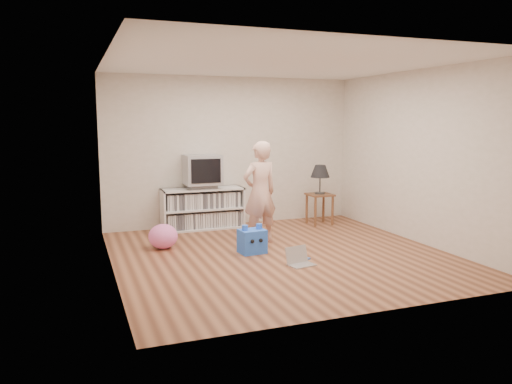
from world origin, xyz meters
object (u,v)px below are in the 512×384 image
object	(u,v)px
dvd_deck	(202,186)
side_table	(320,201)
crt_tv	(202,170)
plush_pink	(163,236)
laptop	(299,260)
media_unit	(202,208)
table_lamp	(320,172)
plush_blue	(252,241)
person	(260,192)

from	to	relation	value
dvd_deck	side_table	distance (m)	2.11
crt_tv	plush_pink	size ratio (longest dim) A/B	1.42
crt_tv	laptop	distance (m)	2.78
crt_tv	media_unit	bearing A→B (deg)	90.00
side_table	laptop	xyz separation A→B (m)	(-1.43, -2.17, -0.35)
crt_tv	table_lamp	size ratio (longest dim) A/B	1.17
table_lamp	laptop	bearing A→B (deg)	-123.28
table_lamp	plush_blue	bearing A→B (deg)	-141.66
media_unit	plush_blue	distance (m)	1.84
media_unit	table_lamp	world-z (taller)	table_lamp
side_table	dvd_deck	bearing A→B (deg)	169.77
dvd_deck	table_lamp	xyz separation A→B (m)	(2.05, -0.37, 0.21)
dvd_deck	laptop	bearing A→B (deg)	-76.17
dvd_deck	person	world-z (taller)	person
person	plush_blue	world-z (taller)	person
dvd_deck	person	bearing A→B (deg)	-65.97
person	plush_blue	xyz separation A→B (m)	(-0.32, -0.52, -0.60)
side_table	plush_pink	xyz separation A→B (m)	(-2.93, -0.74, -0.24)
media_unit	plush_blue	world-z (taller)	media_unit
dvd_deck	plush_pink	world-z (taller)	dvd_deck
plush_blue	table_lamp	bearing A→B (deg)	32.34
side_table	crt_tv	bearing A→B (deg)	169.86
crt_tv	plush_blue	world-z (taller)	crt_tv
side_table	table_lamp	xyz separation A→B (m)	(-0.00, 0.00, 0.53)
dvd_deck	side_table	xyz separation A→B (m)	(2.05, -0.37, -0.32)
table_lamp	media_unit	bearing A→B (deg)	169.35
crt_tv	side_table	xyz separation A→B (m)	(2.05, -0.37, -0.60)
person	laptop	world-z (taller)	person
plush_blue	person	bearing A→B (deg)	53.01
side_table	person	bearing A→B (deg)	-148.82
media_unit	person	bearing A→B (deg)	-66.23
media_unit	side_table	world-z (taller)	media_unit
plush_pink	media_unit	bearing A→B (deg)	52.13
laptop	media_unit	bearing A→B (deg)	92.15
person	laptop	bearing A→B (deg)	82.31
media_unit	table_lamp	xyz separation A→B (m)	(2.05, -0.39, 0.59)
crt_tv	table_lamp	distance (m)	2.09
side_table	plush_pink	bearing A→B (deg)	-165.74
side_table	laptop	size ratio (longest dim) A/B	1.46
person	plush_pink	bearing A→B (deg)	-16.49
plush_blue	side_table	bearing A→B (deg)	32.34
crt_tv	plush_blue	distance (m)	2.00
media_unit	plush_blue	size ratio (longest dim) A/B	3.43
media_unit	plush_pink	world-z (taller)	media_unit
plush_blue	plush_pink	world-z (taller)	plush_blue
dvd_deck	plush_blue	size ratio (longest dim) A/B	1.10
table_lamp	crt_tv	bearing A→B (deg)	169.86
media_unit	table_lamp	bearing A→B (deg)	-10.65
media_unit	side_table	xyz separation A→B (m)	(2.05, -0.39, 0.07)
table_lamp	plush_pink	world-z (taller)	table_lamp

